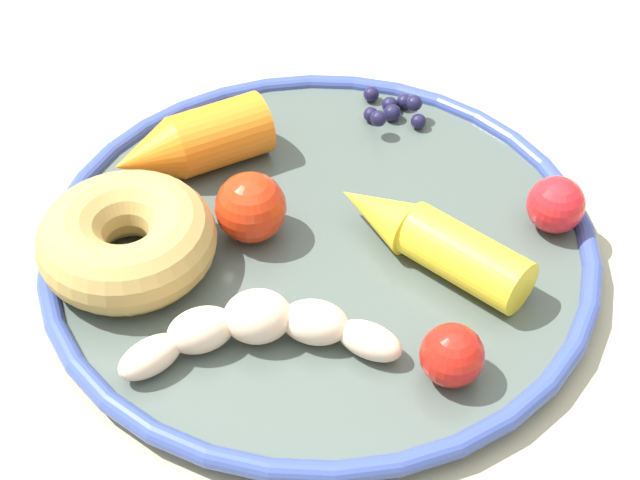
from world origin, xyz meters
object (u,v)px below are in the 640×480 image
(carrot_orange, at_px, (191,144))
(tomato_far, at_px, (556,205))
(plate, at_px, (320,243))
(donut, at_px, (127,240))
(carrot_yellow, at_px, (429,237))
(blueberry_pile, at_px, (392,109))
(tomato_mid, at_px, (251,207))
(banana, at_px, (258,329))
(tomato_near, at_px, (452,355))
(dining_table, at_px, (262,319))

(carrot_orange, distance_m, tomato_far, 0.23)
(plate, xyz_separation_m, donut, (-0.06, 0.10, 0.02))
(carrot_yellow, distance_m, blueberry_pile, 0.13)
(donut, distance_m, tomato_mid, 0.07)
(blueberry_pile, bearing_deg, banana, 177.61)
(carrot_orange, xyz_separation_m, carrot_yellow, (-0.03, -0.16, -0.00))
(carrot_yellow, relative_size, tomato_far, 3.74)
(blueberry_pile, height_order, tomato_far, tomato_far)
(carrot_yellow, height_order, tomato_mid, tomato_mid)
(tomato_mid, bearing_deg, donut, 130.42)
(carrot_orange, relative_size, blueberry_pile, 2.04)
(banana, bearing_deg, tomato_mid, 25.23)
(tomato_mid, bearing_deg, blueberry_pile, -18.36)
(carrot_yellow, bearing_deg, plate, 97.30)
(donut, distance_m, tomato_far, 0.25)
(carrot_yellow, height_order, tomato_near, same)
(dining_table, height_order, banana, banana)
(carrot_yellow, bearing_deg, blueberry_pile, 25.67)
(plate, distance_m, tomato_near, 0.12)
(banana, bearing_deg, blueberry_pile, -2.39)
(banana, height_order, carrot_yellow, carrot_yellow)
(banana, distance_m, tomato_near, 0.10)
(tomato_mid, bearing_deg, banana, -154.77)
(dining_table, bearing_deg, banana, -156.15)
(plate, xyz_separation_m, tomato_far, (0.06, -0.13, 0.02))
(blueberry_pile, height_order, tomato_mid, tomato_mid)
(donut, bearing_deg, tomato_mid, -49.58)
(carrot_orange, bearing_deg, tomato_far, -83.73)
(carrot_yellow, bearing_deg, tomato_far, -51.36)
(carrot_orange, height_order, donut, carrot_orange)
(carrot_yellow, xyz_separation_m, donut, (-0.06, 0.16, 0.00))
(banana, distance_m, tomato_mid, 0.09)
(tomato_mid, bearing_deg, dining_table, 19.80)
(dining_table, height_order, plate, plate)
(dining_table, distance_m, plate, 0.12)
(tomato_far, bearing_deg, carrot_orange, 96.27)
(plate, bearing_deg, carrot_orange, 70.96)
(banana, xyz_separation_m, tomato_mid, (0.08, 0.04, 0.01))
(dining_table, relative_size, tomato_near, 27.55)
(plate, bearing_deg, dining_table, 69.18)
(blueberry_pile, xyz_separation_m, tomato_mid, (-0.14, 0.05, 0.01))
(plate, bearing_deg, banana, 177.70)
(donut, bearing_deg, blueberry_pile, -28.77)
(banana, xyz_separation_m, tomato_near, (0.01, -0.10, 0.00))
(blueberry_pile, xyz_separation_m, tomato_near, (-0.20, -0.09, 0.01))
(tomato_mid, bearing_deg, tomato_far, -68.00)
(banana, bearing_deg, carrot_orange, 38.47)
(tomato_near, bearing_deg, tomato_mid, 65.24)
(blueberry_pile, bearing_deg, tomato_far, -119.80)
(banana, distance_m, donut, 0.10)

